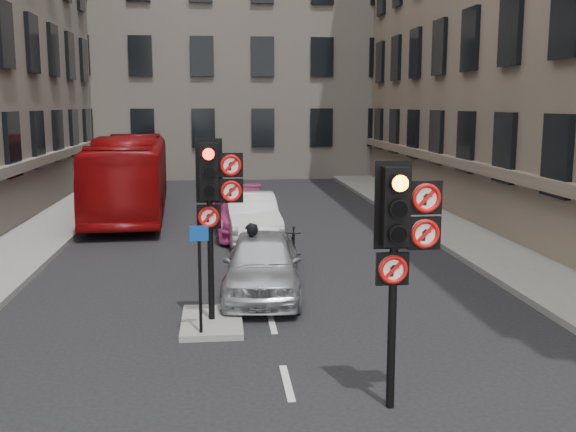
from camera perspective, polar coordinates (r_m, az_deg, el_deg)
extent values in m
cube|color=gray|center=(21.35, -22.66, -2.82)|extent=(3.00, 50.00, 0.16)
cube|color=gray|center=(22.04, 16.09, -2.09)|extent=(3.00, 50.00, 0.16)
cube|color=gray|center=(13.68, -6.46, -8.87)|extent=(1.20, 2.00, 0.12)
cube|color=#6D655C|center=(46.35, -4.86, 16.43)|extent=(30.00, 14.00, 20.00)
cylinder|color=black|center=(9.83, 8.78, -9.33)|extent=(0.12, 0.12, 2.40)
cube|color=black|center=(9.42, 9.05, 0.80)|extent=(0.36, 0.28, 1.10)
cube|color=black|center=(9.54, 8.85, 0.92)|extent=(0.52, 0.03, 1.25)
cylinder|color=orange|center=(9.14, 9.50, 2.74)|extent=(0.22, 0.01, 0.22)
cylinder|color=black|center=(9.19, 9.44, 0.57)|extent=(0.22, 0.01, 0.22)
cylinder|color=black|center=(9.25, 9.38, -1.57)|extent=(0.22, 0.01, 0.22)
cube|color=black|center=(9.50, 11.55, 1.53)|extent=(0.47, 0.05, 0.47)
cylinder|color=white|center=(9.46, 11.62, 1.50)|extent=(0.41, 0.02, 0.41)
torus|color=#BF0C0A|center=(9.45, 11.65, 1.48)|extent=(0.41, 0.06, 0.41)
cube|color=#BF0C0A|center=(9.44, 11.66, 1.48)|extent=(0.25, 0.01, 0.25)
cube|color=black|center=(9.58, 11.45, -1.43)|extent=(0.47, 0.05, 0.47)
cylinder|color=white|center=(9.54, 11.52, -1.48)|extent=(0.41, 0.02, 0.41)
torus|color=#BF0C0A|center=(9.53, 11.55, -1.49)|extent=(0.41, 0.06, 0.41)
cube|color=#BF0C0A|center=(9.52, 11.56, -1.50)|extent=(0.25, 0.01, 0.25)
cube|color=black|center=(9.57, 8.83, -4.44)|extent=(0.47, 0.05, 0.47)
cylinder|color=white|center=(9.53, 8.89, -4.50)|extent=(0.41, 0.02, 0.41)
torus|color=#BF0C0A|center=(9.51, 8.91, -4.52)|extent=(0.41, 0.06, 0.41)
cube|color=#BF0C0A|center=(9.51, 8.92, -4.52)|extent=(0.25, 0.01, 0.25)
cylinder|color=black|center=(13.34, -6.56, -3.73)|extent=(0.12, 0.12, 2.40)
cube|color=black|center=(13.06, -6.70, 3.77)|extent=(0.36, 0.28, 1.10)
cube|color=black|center=(13.19, -6.70, 3.83)|extent=(0.52, 0.03, 1.25)
cylinder|color=#FF1407|center=(12.78, -6.75, 5.22)|extent=(0.22, 0.02, 0.22)
cylinder|color=black|center=(12.81, -6.72, 3.66)|extent=(0.22, 0.02, 0.22)
cylinder|color=black|center=(12.85, -6.69, 2.11)|extent=(0.22, 0.02, 0.22)
cube|color=black|center=(13.03, -4.86, 4.32)|extent=(0.47, 0.05, 0.47)
cylinder|color=white|center=(12.99, -4.86, 4.30)|extent=(0.41, 0.02, 0.41)
torus|color=#BF0C0A|center=(12.97, -4.86, 4.30)|extent=(0.41, 0.06, 0.41)
cube|color=#BF0C0A|center=(12.97, -4.86, 4.30)|extent=(0.25, 0.02, 0.25)
cube|color=black|center=(13.08, -4.83, 2.14)|extent=(0.47, 0.05, 0.47)
cylinder|color=white|center=(13.04, -4.83, 2.12)|extent=(0.41, 0.02, 0.41)
torus|color=#BF0C0A|center=(13.03, -4.83, 2.11)|extent=(0.41, 0.06, 0.41)
cube|color=#BF0C0A|center=(13.02, -4.83, 2.10)|extent=(0.25, 0.02, 0.25)
cube|color=black|center=(13.15, -6.72, -0.06)|extent=(0.47, 0.05, 0.47)
cylinder|color=white|center=(13.11, -6.72, -0.08)|extent=(0.41, 0.02, 0.41)
torus|color=#BF0C0A|center=(13.10, -6.72, -0.10)|extent=(0.41, 0.06, 0.41)
cube|color=#BF0C0A|center=(13.09, -6.72, -0.10)|extent=(0.25, 0.02, 0.25)
imported|color=#AAADB2|center=(15.45, -2.19, -4.09)|extent=(2.12, 4.44, 1.46)
imported|color=silver|center=(21.88, -3.17, -0.05)|extent=(1.85, 4.58, 1.48)
imported|color=#C2397C|center=(22.85, -3.72, 0.33)|extent=(2.36, 5.16, 1.47)
imported|color=maroon|center=(27.29, -13.27, 3.33)|extent=(3.21, 11.30, 3.11)
imported|color=black|center=(18.74, 0.45, -2.48)|extent=(0.67, 1.63, 0.95)
imported|color=black|center=(15.63, -3.15, -3.57)|extent=(0.68, 0.53, 1.66)
cylinder|color=black|center=(12.62, -7.46, -5.45)|extent=(0.06, 0.06, 2.00)
cube|color=navy|center=(12.37, -7.56, -1.48)|extent=(0.35, 0.09, 0.28)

